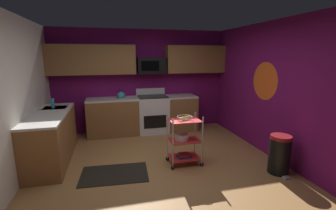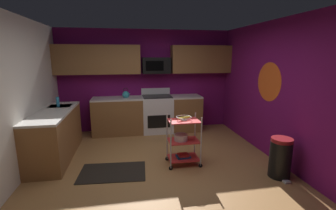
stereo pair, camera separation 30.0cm
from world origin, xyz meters
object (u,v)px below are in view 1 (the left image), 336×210
(dish_soap_bottle, at_px, (53,103))
(trash_can, at_px, (279,154))
(oven_range, at_px, (153,114))
(kettle, at_px, (121,95))
(mixing_bowl_large, at_px, (182,137))
(book_stack, at_px, (184,155))
(rolling_cart, at_px, (184,140))
(microwave, at_px, (151,66))
(fruit_bowl, at_px, (185,117))

(dish_soap_bottle, relative_size, trash_can, 0.30)
(oven_range, relative_size, kettle, 4.17)
(mixing_bowl_large, distance_m, trash_can, 1.67)
(oven_range, relative_size, mixing_bowl_large, 4.37)
(mixing_bowl_large, xyz_separation_m, book_stack, (0.05, 0.00, -0.36))
(rolling_cart, bearing_deg, kettle, 116.87)
(oven_range, relative_size, book_stack, 4.27)
(microwave, distance_m, kettle, 1.06)
(microwave, relative_size, rolling_cart, 0.77)
(kettle, bearing_deg, oven_range, 0.28)
(microwave, bearing_deg, oven_range, -89.74)
(microwave, xyz_separation_m, dish_soap_bottle, (-2.16, -0.92, -0.68))
(fruit_bowl, bearing_deg, dish_soap_bottle, 153.92)
(oven_range, xyz_separation_m, fruit_bowl, (0.22, -1.98, 0.40))
(trash_can, bearing_deg, dish_soap_bottle, 153.81)
(kettle, height_order, dish_soap_bottle, kettle)
(microwave, relative_size, dish_soap_bottle, 3.50)
(fruit_bowl, xyz_separation_m, mixing_bowl_large, (-0.05, 0.00, -0.36))
(mixing_bowl_large, height_order, trash_can, trash_can)
(rolling_cart, xyz_separation_m, dish_soap_bottle, (-2.38, 1.16, 0.57))
(mixing_bowl_large, bearing_deg, dish_soap_bottle, 153.45)
(microwave, relative_size, fruit_bowl, 2.57)
(oven_range, distance_m, mixing_bowl_large, 1.98)
(fruit_bowl, bearing_deg, trash_can, -26.38)
(microwave, height_order, kettle, microwave)
(mixing_bowl_large, xyz_separation_m, kettle, (-0.95, 1.97, 0.48))
(rolling_cart, distance_m, book_stack, 0.30)
(fruit_bowl, distance_m, kettle, 2.21)
(fruit_bowl, bearing_deg, kettle, 116.87)
(oven_range, xyz_separation_m, rolling_cart, (0.22, -1.98, -0.03))
(microwave, height_order, fruit_bowl, microwave)
(oven_range, xyz_separation_m, microwave, (-0.00, 0.10, 1.22))
(microwave, distance_m, mixing_bowl_large, 2.40)
(rolling_cart, xyz_separation_m, mixing_bowl_large, (-0.05, 0.00, 0.07))
(mixing_bowl_large, height_order, kettle, kettle)
(rolling_cart, bearing_deg, microwave, 96.03)
(kettle, xyz_separation_m, trash_can, (2.44, -2.69, -0.67))
(microwave, height_order, book_stack, microwave)
(oven_range, xyz_separation_m, trash_can, (1.66, -2.69, -0.15))
(microwave, bearing_deg, trash_can, -59.27)
(microwave, distance_m, dish_soap_bottle, 2.44)
(microwave, distance_m, book_stack, 2.60)
(microwave, xyz_separation_m, rolling_cart, (0.22, -2.08, -1.25))
(fruit_bowl, distance_m, mixing_bowl_large, 0.36)
(kettle, distance_m, trash_can, 3.69)
(mixing_bowl_large, bearing_deg, fruit_bowl, -0.00)
(kettle, bearing_deg, book_stack, -63.13)
(book_stack, bearing_deg, rolling_cart, 0.00)
(rolling_cart, distance_m, dish_soap_bottle, 2.71)
(kettle, bearing_deg, rolling_cart, -63.13)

